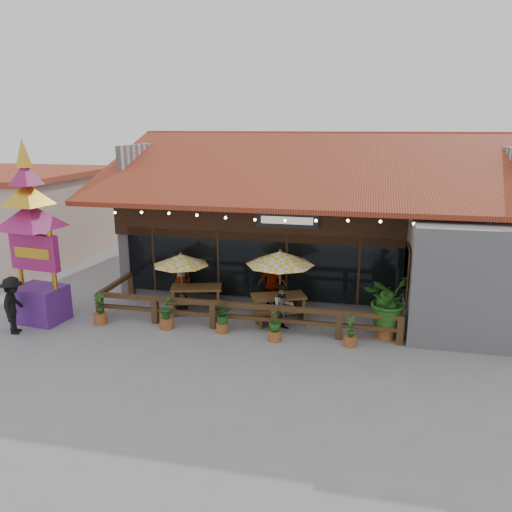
% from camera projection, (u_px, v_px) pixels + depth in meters
% --- Properties ---
extents(ground, '(100.00, 100.00, 0.00)m').
position_uv_depth(ground, '(292.00, 328.00, 16.10)').
color(ground, gray).
rests_on(ground, ground).
extents(restaurant_building, '(15.50, 14.73, 6.09)m').
position_uv_depth(restaurant_building, '(321.00, 223.00, 21.72)').
color(restaurant_building, '#AFAFB4').
rests_on(restaurant_building, ground).
extents(patio_railing, '(10.00, 2.60, 0.92)m').
position_uv_depth(patio_railing, '(223.00, 308.00, 16.15)').
color(patio_railing, '#4C311B').
rests_on(patio_railing, ground).
extents(neighbor_building, '(8.40, 8.40, 4.22)m').
position_uv_depth(neighbor_building, '(6.00, 214.00, 24.30)').
color(neighbor_building, '#C9B098').
rests_on(neighbor_building, ground).
extents(umbrella_left, '(2.07, 2.07, 2.09)m').
position_uv_depth(umbrella_left, '(181.00, 260.00, 17.28)').
color(umbrella_left, brown).
rests_on(umbrella_left, ground).
extents(umbrella_right, '(2.52, 2.52, 2.43)m').
position_uv_depth(umbrella_right, '(280.00, 258.00, 16.37)').
color(umbrella_right, brown).
rests_on(umbrella_right, ground).
extents(picnic_table_left, '(2.09, 1.92, 0.85)m').
position_uv_depth(picnic_table_left, '(197.00, 294.00, 17.61)').
color(picnic_table_left, brown).
rests_on(picnic_table_left, ground).
extents(picnic_table_right, '(2.21, 2.08, 0.85)m').
position_uv_depth(picnic_table_right, '(278.00, 303.00, 16.72)').
color(picnic_table_right, brown).
rests_on(picnic_table_right, ground).
extents(thai_sign_tower, '(2.65, 2.65, 6.41)m').
position_uv_depth(thai_sign_tower, '(31.00, 221.00, 15.89)').
color(thai_sign_tower, '#552381').
rests_on(thai_sign_tower, ground).
extents(tropical_plant, '(1.97, 2.02, 2.12)m').
position_uv_depth(tropical_plant, '(388.00, 301.00, 15.08)').
color(tropical_plant, brown).
rests_on(tropical_plant, ground).
extents(diner_a, '(0.77, 0.59, 1.90)m').
position_uv_depth(diner_a, '(181.00, 279.00, 18.11)').
color(diner_a, '#322010').
rests_on(diner_a, ground).
extents(diner_b, '(0.92, 0.87, 1.50)m').
position_uv_depth(diner_b, '(283.00, 307.00, 15.83)').
color(diner_b, '#322010').
rests_on(diner_b, ground).
extents(diner_c, '(1.10, 0.59, 1.79)m').
position_uv_depth(diner_c, '(273.00, 285.00, 17.59)').
color(diner_c, '#322010').
rests_on(diner_c, ground).
extents(pedestrian, '(1.04, 1.35, 1.84)m').
position_uv_depth(pedestrian, '(14.00, 305.00, 15.54)').
color(pedestrian, black).
rests_on(pedestrian, ground).
extents(planter_a, '(0.44, 0.44, 1.08)m').
position_uv_depth(planter_a, '(100.00, 311.00, 16.38)').
color(planter_a, brown).
rests_on(planter_a, ground).
extents(planter_b, '(0.45, 0.45, 1.10)m').
position_uv_depth(planter_b, '(166.00, 314.00, 15.97)').
color(planter_b, brown).
rests_on(planter_b, ground).
extents(planter_c, '(0.72, 0.68, 0.95)m').
position_uv_depth(planter_c, '(222.00, 317.00, 15.66)').
color(planter_c, brown).
rests_on(planter_c, ground).
extents(planter_d, '(0.51, 0.51, 0.99)m').
position_uv_depth(planter_d, '(275.00, 326.00, 15.05)').
color(planter_d, brown).
rests_on(planter_d, ground).
extents(planter_e, '(0.40, 0.39, 0.94)m').
position_uv_depth(planter_e, '(350.00, 334.00, 14.72)').
color(planter_e, brown).
rests_on(planter_e, ground).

